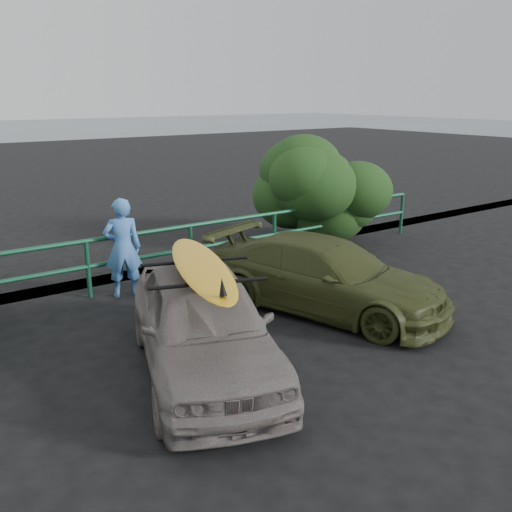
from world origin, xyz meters
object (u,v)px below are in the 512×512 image
(surfboard, at_px, (201,267))
(guardrail, at_px, (142,259))
(olive_vehicle, at_px, (326,276))
(man, at_px, (123,248))
(sedan, at_px, (203,324))

(surfboard, bearing_deg, guardrail, 96.82)
(olive_vehicle, bearing_deg, surfboard, 175.94)
(olive_vehicle, xyz_separation_m, man, (-2.35, 2.54, 0.28))
(guardrail, distance_m, sedan, 3.61)
(guardrail, height_order, sedan, sedan)
(sedan, relative_size, surfboard, 1.35)
(olive_vehicle, relative_size, man, 2.33)
(sedan, distance_m, surfboard, 0.74)
(guardrail, height_order, surfboard, surfboard)
(surfboard, bearing_deg, man, 103.73)
(olive_vehicle, distance_m, surfboard, 2.90)
(olive_vehicle, height_order, man, man)
(sedan, distance_m, man, 3.27)
(man, bearing_deg, surfboard, 101.42)
(sedan, xyz_separation_m, olive_vehicle, (2.69, 0.71, -0.07))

